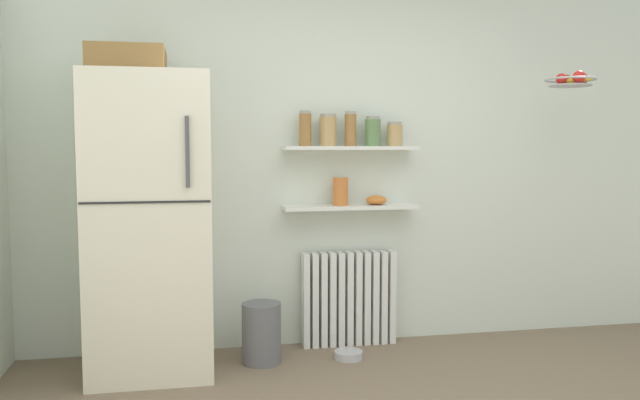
# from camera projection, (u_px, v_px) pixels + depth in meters

# --- Properties ---
(back_wall) EXTENTS (7.04, 0.10, 2.60)m
(back_wall) POSITION_uv_depth(u_px,v_px,m) (343.00, 159.00, 4.51)
(back_wall) COLOR silver
(back_wall) RESTS_ON ground_plane
(refrigerator) EXTENTS (0.73, 0.72, 1.97)m
(refrigerator) POSITION_uv_depth(u_px,v_px,m) (150.00, 219.00, 3.90)
(refrigerator) COLOR silver
(refrigerator) RESTS_ON ground_plane
(radiator) EXTENTS (0.66, 0.12, 0.66)m
(radiator) POSITION_uv_depth(u_px,v_px,m) (349.00, 298.00, 4.47)
(radiator) COLOR white
(radiator) RESTS_ON ground_plane
(wall_shelf_lower) EXTENTS (0.93, 0.22, 0.02)m
(wall_shelf_lower) POSITION_uv_depth(u_px,v_px,m) (350.00, 207.00, 4.39)
(wall_shelf_lower) COLOR white
(wall_shelf_upper) EXTENTS (0.93, 0.22, 0.02)m
(wall_shelf_upper) POSITION_uv_depth(u_px,v_px,m) (350.00, 148.00, 4.35)
(wall_shelf_upper) COLOR white
(storage_jar_0) EXTENTS (0.08, 0.08, 0.24)m
(storage_jar_0) POSITION_uv_depth(u_px,v_px,m) (305.00, 129.00, 4.28)
(storage_jar_0) COLOR olive
(storage_jar_0) RESTS_ON wall_shelf_upper
(storage_jar_1) EXTENTS (0.11, 0.11, 0.22)m
(storage_jar_1) POSITION_uv_depth(u_px,v_px,m) (328.00, 130.00, 4.31)
(storage_jar_1) COLOR tan
(storage_jar_1) RESTS_ON wall_shelf_upper
(storage_jar_2) EXTENTS (0.08, 0.08, 0.24)m
(storage_jar_2) POSITION_uv_depth(u_px,v_px,m) (351.00, 129.00, 4.34)
(storage_jar_2) COLOR olive
(storage_jar_2) RESTS_ON wall_shelf_upper
(storage_jar_3) EXTENTS (0.11, 0.11, 0.20)m
(storage_jar_3) POSITION_uv_depth(u_px,v_px,m) (373.00, 132.00, 4.38)
(storage_jar_3) COLOR #5B7F4C
(storage_jar_3) RESTS_ON wall_shelf_upper
(storage_jar_4) EXTENTS (0.11, 0.11, 0.17)m
(storage_jar_4) POSITION_uv_depth(u_px,v_px,m) (395.00, 134.00, 4.41)
(storage_jar_4) COLOR tan
(storage_jar_4) RESTS_ON wall_shelf_upper
(vase) EXTENTS (0.11, 0.11, 0.19)m
(vase) POSITION_uv_depth(u_px,v_px,m) (340.00, 191.00, 4.37)
(vase) COLOR #CC7033
(vase) RESTS_ON wall_shelf_lower
(shelf_bowl) EXTENTS (0.15, 0.15, 0.07)m
(shelf_bowl) POSITION_uv_depth(u_px,v_px,m) (376.00, 200.00, 4.42)
(shelf_bowl) COLOR orange
(shelf_bowl) RESTS_ON wall_shelf_lower
(trash_bin) EXTENTS (0.25, 0.25, 0.39)m
(trash_bin) POSITION_uv_depth(u_px,v_px,m) (262.00, 333.00, 4.10)
(trash_bin) COLOR slate
(trash_bin) RESTS_ON ground_plane
(pet_food_bowl) EXTENTS (0.19, 0.19, 0.05)m
(pet_food_bowl) POSITION_uv_depth(u_px,v_px,m) (348.00, 355.00, 4.19)
(pet_food_bowl) COLOR #B7B7BC
(pet_food_bowl) RESTS_ON ground_plane
(hanging_fruit_basket) EXTENTS (0.34, 0.34, 0.09)m
(hanging_fruit_basket) POSITION_uv_depth(u_px,v_px,m) (572.00, 80.00, 4.22)
(hanging_fruit_basket) COLOR #B2B2B7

